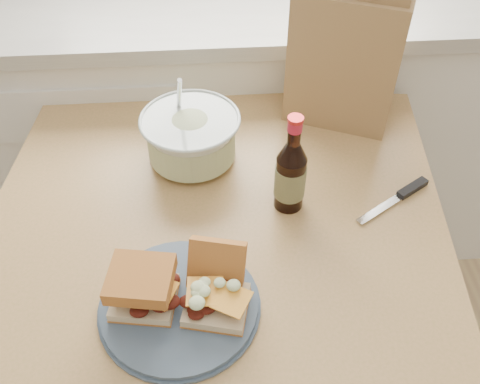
{
  "coord_description": "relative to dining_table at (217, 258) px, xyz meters",
  "views": [
    {
      "loc": [
        -0.15,
        0.23,
        1.61
      ],
      "look_at": [
        -0.1,
        0.96,
        0.87
      ],
      "focal_mm": 40.0,
      "sensor_mm": 36.0,
      "label": 1
    }
  ],
  "objects": [
    {
      "name": "coleslaw_bowl",
      "position": [
        -0.04,
        0.2,
        0.17
      ],
      "size": [
        0.22,
        0.22,
        0.22
      ],
      "color": "silver",
      "rests_on": "dining_table"
    },
    {
      "name": "knife",
      "position": [
        0.41,
        0.05,
        0.12
      ],
      "size": [
        0.18,
        0.12,
        0.01
      ],
      "rotation": [
        0.0,
        0.0,
        0.56
      ],
      "color": "silver",
      "rests_on": "dining_table"
    },
    {
      "name": "dining_table",
      "position": [
        0.0,
        0.0,
        0.0
      ],
      "size": [
        1.05,
        1.05,
        0.79
      ],
      "rotation": [
        0.0,
        0.0,
        -0.11
      ],
      "color": "tan",
      "rests_on": "ground"
    },
    {
      "name": "sandwich_left",
      "position": [
        -0.13,
        -0.19,
        0.17
      ],
      "size": [
        0.12,
        0.11,
        0.08
      ],
      "rotation": [
        0.0,
        0.0,
        -0.16
      ],
      "color": "beige",
      "rests_on": "plate"
    },
    {
      "name": "beer_bottle",
      "position": [
        0.16,
        0.04,
        0.2
      ],
      "size": [
        0.06,
        0.06,
        0.23
      ],
      "rotation": [
        0.0,
        0.0,
        -0.39
      ],
      "color": "black",
      "rests_on": "dining_table"
    },
    {
      "name": "cabinet_run",
      "position": [
        0.15,
        0.74,
        -0.2
      ],
      "size": [
        2.5,
        0.64,
        0.94
      ],
      "color": "white",
      "rests_on": "ground"
    },
    {
      "name": "sandwich_right",
      "position": [
        -0.0,
        -0.19,
        0.16
      ],
      "size": [
        0.13,
        0.17,
        0.09
      ],
      "rotation": [
        0.0,
        0.0,
        -0.23
      ],
      "color": "beige",
      "rests_on": "plate"
    },
    {
      "name": "paper_bag",
      "position": [
        0.33,
        0.36,
        0.28
      ],
      "size": [
        0.29,
        0.25,
        0.33
      ],
      "primitive_type": "cube",
      "rotation": [
        0.0,
        0.0,
        -0.4
      ],
      "color": "#A2824E",
      "rests_on": "dining_table"
    },
    {
      "name": "plate",
      "position": [
        -0.07,
        -0.2,
        0.12
      ],
      "size": [
        0.28,
        0.28,
        0.02
      ],
      "primitive_type": "cylinder",
      "color": "#42546C",
      "rests_on": "dining_table"
    }
  ]
}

